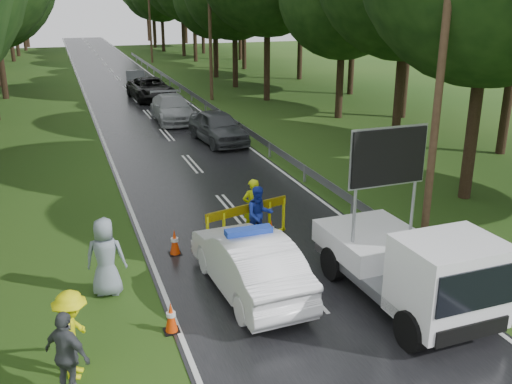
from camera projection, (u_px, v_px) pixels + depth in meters
name	position (u px, v px, depth m)	size (l,w,h in m)	color
ground	(298.00, 286.00, 14.69)	(160.00, 160.00, 0.00)	#204413
road	(136.00, 99.00, 41.48)	(7.00, 140.00, 0.02)	black
guardrail	(186.00, 90.00, 42.16)	(0.12, 60.06, 0.70)	gray
utility_pole_near	(441.00, 70.00, 16.45)	(1.40, 0.24, 10.00)	#422E1E
utility_pole_mid	(210.00, 27.00, 39.67)	(1.40, 0.24, 10.00)	#422E1E
utility_pole_far	(150.00, 16.00, 62.90)	(1.40, 0.24, 10.00)	#422E1E
police_sedan	(249.00, 263.00, 14.21)	(1.93, 4.82, 1.72)	white
work_truck	(413.00, 265.00, 13.34)	(2.46, 5.22, 4.10)	gray
barrier	(247.00, 214.00, 17.13)	(2.79, 0.84, 1.19)	#EAEA0C
officer	(253.00, 207.00, 17.69)	(0.66, 0.43, 1.80)	#D6EB0C
civilian	(259.00, 215.00, 17.08)	(0.86, 0.67, 1.77)	#1B33B2
bystander_left	(73.00, 335.00, 10.96)	(1.18, 0.68, 1.83)	#F3F40D
bystander_mid	(67.00, 355.00, 10.40)	(1.02, 0.43, 1.75)	#42454A
bystander_right	(106.00, 257.00, 14.01)	(0.99, 0.64, 2.02)	gray
queue_car_first	(218.00, 127.00, 28.96)	(1.92, 4.77, 1.62)	#3D4044
queue_car_second	(172.00, 108.00, 33.97)	(2.15, 5.29, 1.54)	#999CA1
queue_car_third	(151.00, 89.00, 41.10)	(2.62, 5.69, 1.58)	black
queue_car_fourth	(136.00, 80.00, 46.41)	(1.46, 4.19, 1.38)	#46494E
cone_near_left	(171.00, 318.00, 12.59)	(0.35, 0.35, 0.74)	black
cone_center	(269.00, 245.00, 16.34)	(0.32, 0.32, 0.68)	black
cone_far	(271.00, 231.00, 17.36)	(0.32, 0.32, 0.67)	black
cone_left_mid	(175.00, 243.00, 16.40)	(0.36, 0.36, 0.77)	black
cone_right	(372.00, 225.00, 17.78)	(0.30, 0.30, 0.65)	black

